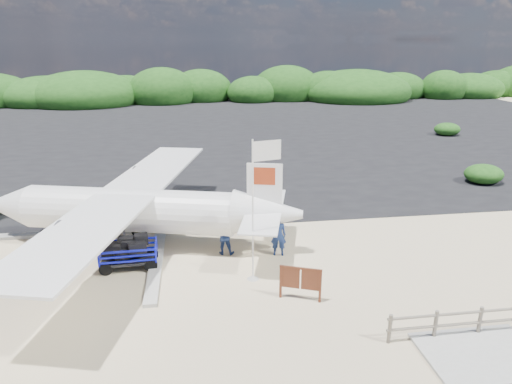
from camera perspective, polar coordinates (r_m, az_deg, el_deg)
The scene contains 12 objects.
ground at distance 18.76m, azimuth 1.39°, elevation -9.97°, with size 160.00×160.00×0.00m, color beige.
asphalt_apron at distance 47.20m, azimuth -4.57°, elevation 7.54°, with size 90.00×50.00×0.04m, color #B2B2B2, non-canonical shape.
lagoon at distance 20.85m, azimuth -24.89°, elevation -8.76°, with size 9.00×7.00×0.40m, color #B2B2B2, non-canonical shape.
walkway_pad at distance 15.91m, azimuth 26.39°, elevation -17.91°, with size 3.50×2.50×0.10m, color #B2B2B2, non-canonical shape.
vegetation_band at distance 71.87m, azimuth -5.87°, elevation 11.29°, with size 124.00×8.00×4.40m, color #B2B2B2, non-canonical shape.
fence at distance 16.83m, azimuth 25.94°, elevation -15.71°, with size 6.40×2.00×1.10m, color #B2B2B2, non-canonical shape.
baggage_cart at distance 19.82m, azimuth -15.46°, elevation -9.06°, with size 2.47×1.41×1.24m, color #0E13D2, non-canonical shape.
flagpole at distance 18.27m, azimuth -0.39°, elevation -10.80°, with size 1.12×0.47×5.60m, color white, non-canonical shape.
signboard at distance 17.05m, azimuth 5.49°, elevation -13.24°, with size 1.62×0.15×1.33m, color brown, non-canonical shape.
crew_a at distance 19.77m, azimuth 2.81°, elevation -5.41°, with size 0.68×0.45×1.87m, color navy.
crew_b at distance 19.95m, azimuth -4.00°, elevation -5.35°, with size 0.87×0.67×1.78m, color navy.
aircraft_large at distance 42.84m, azimuth 9.77°, elevation 6.21°, with size 17.21×17.21×5.16m, color #B2B2B2, non-canonical shape.
Camera 1 is at (-2.74, -16.26, 8.95)m, focal length 32.00 mm.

